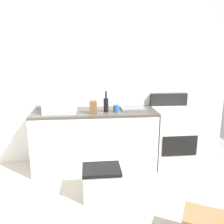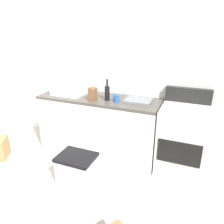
{
  "view_description": "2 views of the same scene",
  "coord_description": "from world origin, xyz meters",
  "px_view_note": "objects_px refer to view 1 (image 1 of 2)",
  "views": [
    {
      "loc": [
        0.22,
        -2.09,
        1.68
      ],
      "look_at": [
        0.53,
        0.83,
        0.97
      ],
      "focal_mm": 36.64,
      "sensor_mm": 36.0,
      "label": 1
    },
    {
      "loc": [
        1.64,
        -1.55,
        1.84
      ],
      "look_at": [
        0.61,
        0.97,
        0.8
      ],
      "focal_mm": 34.98,
      "sensor_mm": 36.0,
      "label": 2
    }
  ],
  "objects_px": {
    "storage_bin": "(102,182)",
    "wine_bottle": "(106,104)",
    "stove_oven": "(172,136)",
    "microwave": "(60,103)",
    "coffee_mug": "(116,108)",
    "knife_block": "(93,107)"
  },
  "relations": [
    {
      "from": "stove_oven",
      "to": "knife_block",
      "type": "distance_m",
      "value": 1.35
    },
    {
      "from": "microwave",
      "to": "storage_bin",
      "type": "xyz_separation_m",
      "value": [
        0.54,
        -0.76,
        -0.84
      ]
    },
    {
      "from": "coffee_mug",
      "to": "knife_block",
      "type": "relative_size",
      "value": 0.56
    },
    {
      "from": "knife_block",
      "to": "wine_bottle",
      "type": "bearing_deg",
      "value": 22.05
    },
    {
      "from": "microwave",
      "to": "wine_bottle",
      "type": "xyz_separation_m",
      "value": [
        0.66,
        -0.05,
        -0.03
      ]
    },
    {
      "from": "coffee_mug",
      "to": "storage_bin",
      "type": "relative_size",
      "value": 0.22
    },
    {
      "from": "stove_oven",
      "to": "microwave",
      "type": "bearing_deg",
      "value": -179.04
    },
    {
      "from": "microwave",
      "to": "storage_bin",
      "type": "distance_m",
      "value": 1.26
    },
    {
      "from": "coffee_mug",
      "to": "storage_bin",
      "type": "xyz_separation_m",
      "value": [
        -0.26,
        -0.7,
        -0.76
      ]
    },
    {
      "from": "storage_bin",
      "to": "wine_bottle",
      "type": "bearing_deg",
      "value": 80.87
    },
    {
      "from": "stove_oven",
      "to": "coffee_mug",
      "type": "bearing_deg",
      "value": -174.42
    },
    {
      "from": "stove_oven",
      "to": "wine_bottle",
      "type": "height_order",
      "value": "wine_bottle"
    },
    {
      "from": "knife_block",
      "to": "coffee_mug",
      "type": "bearing_deg",
      "value": 10.82
    },
    {
      "from": "stove_oven",
      "to": "wine_bottle",
      "type": "distance_m",
      "value": 1.19
    },
    {
      "from": "microwave",
      "to": "stove_oven",
      "type": "bearing_deg",
      "value": 0.96
    },
    {
      "from": "coffee_mug",
      "to": "storage_bin",
      "type": "bearing_deg",
      "value": -110.4
    },
    {
      "from": "microwave",
      "to": "wine_bottle",
      "type": "bearing_deg",
      "value": -4.13
    },
    {
      "from": "microwave",
      "to": "knife_block",
      "type": "bearing_deg",
      "value": -14.72
    },
    {
      "from": "microwave",
      "to": "coffee_mug",
      "type": "height_order",
      "value": "microwave"
    },
    {
      "from": "stove_oven",
      "to": "storage_bin",
      "type": "relative_size",
      "value": 2.39
    },
    {
      "from": "wine_bottle",
      "to": "coffee_mug",
      "type": "bearing_deg",
      "value": -4.93
    },
    {
      "from": "microwave",
      "to": "coffee_mug",
      "type": "bearing_deg",
      "value": -4.27
    }
  ]
}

